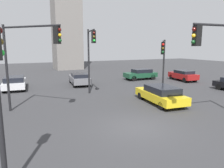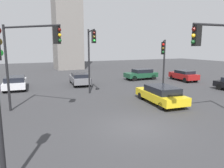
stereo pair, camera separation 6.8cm
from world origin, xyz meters
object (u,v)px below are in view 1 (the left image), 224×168
Objects in this scene: car_3 at (161,94)px; car_5 at (141,74)px; car_1 at (79,79)px; car_2 at (14,82)px; car_0 at (183,75)px; traffic_light_4 at (91,49)px; traffic_light_1 at (29,49)px; traffic_light_0 at (163,56)px.

car_5 reaches higher than car_3.
car_3 is (3.34, -10.52, 0.00)m from car_1.
car_1 is 0.95× the size of car_2.
car_0 is at bearing -95.78° from car_1.
traffic_light_4 is at bearing -179.21° from car_1.
traffic_light_1 is 1.17× the size of car_2.
traffic_light_0 is at bearing 50.32° from traffic_light_1.
car_2 is (-6.17, 6.26, -3.43)m from traffic_light_4.
car_1 is at bearing 103.45° from traffic_light_1.
traffic_light_0 is at bearing -140.84° from car_1.
traffic_light_0 is 9.59m from car_5.
car_0 is (13.52, 2.95, -3.40)m from traffic_light_4.
car_1 is 0.94× the size of car_3.
traffic_light_1 is 6.16m from traffic_light_4.
traffic_light_4 is 1.36× the size of car_5.
traffic_light_4 reaches higher than car_5.
car_5 reaches higher than car_2.
car_5 is at bearing 60.46° from car_0.
traffic_light_1 is (-11.09, -0.80, 0.63)m from traffic_light_0.
traffic_light_1 reaches higher than car_2.
traffic_light_1 is 1.33× the size of car_5.
car_2 is at bearing -126.94° from traffic_light_4.
car_2 is at bearing 93.21° from car_1.
traffic_light_4 is 7.02m from car_3.
car_3 is (10.12, -10.94, 0.02)m from car_2.
traffic_light_0 is 15.12m from car_2.
car_3 is 1.14× the size of car_5.
traffic_light_1 reaches higher than car_5.
traffic_light_0 is at bearing 75.74° from traffic_light_4.
traffic_light_0 is 4.07m from car_3.
car_0 is at bearing 64.49° from traffic_light_1.
traffic_light_4 reaches higher than car_2.
traffic_light_4 reaches higher than traffic_light_0.
traffic_light_4 is 9.43m from car_2.
traffic_light_0 is 10.20m from car_1.
car_2 is (-19.69, 3.31, -0.03)m from car_0.
car_5 is at bearing 132.26° from traffic_light_4.
traffic_light_1 is 1.23× the size of car_1.
traffic_light_4 is at bearing 78.13° from traffic_light_1.
car_1 is at bearing -106.32° from traffic_light_0.
traffic_light_4 is (-5.86, 2.46, 0.60)m from traffic_light_0.
traffic_light_1 reaches higher than car_1.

